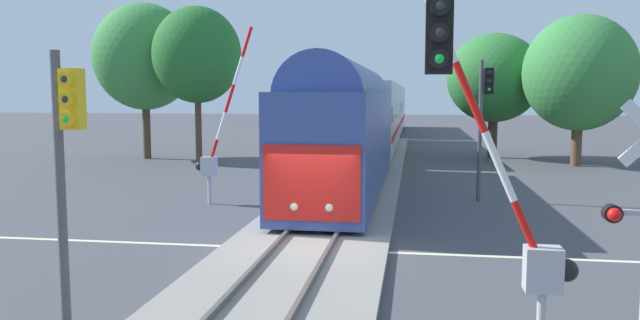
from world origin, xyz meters
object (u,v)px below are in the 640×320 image
at_px(oak_far_right, 580,73).
at_px(oak_behind_train, 197,55).
at_px(traffic_signal_far_side, 484,107).
at_px(elm_centre_background, 494,78).
at_px(pine_left_background, 145,57).
at_px(traffic_signal_near_right, 639,76).
at_px(traffic_signal_median, 66,148).
at_px(crossing_gate_far, 213,150).
at_px(commuter_train, 377,113).
at_px(crossing_gate_near, 526,224).

bearing_deg(oak_far_right, oak_behind_train, -174.55).
bearing_deg(oak_behind_train, traffic_signal_far_side, -35.31).
bearing_deg(elm_centre_background, pine_left_background, -170.02).
bearing_deg(traffic_signal_near_right, oak_behind_train, 119.39).
bearing_deg(traffic_signal_far_side, oak_behind_train, 144.69).
relative_size(traffic_signal_far_side, pine_left_background, 0.55).
bearing_deg(traffic_signal_median, traffic_signal_near_right, -9.83).
bearing_deg(pine_left_background, traffic_signal_median, -68.03).
height_order(crossing_gate_far, traffic_signal_near_right, crossing_gate_far).
height_order(traffic_signal_median, traffic_signal_near_right, traffic_signal_near_right).
relative_size(traffic_signal_near_right, oak_behind_train, 0.63).
bearing_deg(traffic_signal_near_right, commuter_train, 98.15).
xyz_separation_m(traffic_signal_far_side, oak_far_right, (6.63, 13.01, 1.69)).
distance_m(pine_left_background, oak_behind_train, 4.86).
bearing_deg(crossing_gate_near, oak_far_right, 74.79).
bearing_deg(oak_behind_train, traffic_signal_near_right, -60.61).
height_order(crossing_gate_near, crossing_gate_far, crossing_gate_near).
bearing_deg(oak_behind_train, elm_centre_background, 19.07).
distance_m(crossing_gate_near, traffic_signal_far_side, 14.77).
relative_size(traffic_signal_near_right, oak_far_right, 0.67).
xyz_separation_m(crossing_gate_far, pine_left_background, (-9.59, 15.35, 4.43)).
distance_m(oak_far_right, pine_left_background, 26.36).
xyz_separation_m(crossing_gate_near, elm_centre_background, (3.29, 31.72, 3.02)).
relative_size(pine_left_background, oak_behind_train, 1.06).
relative_size(crossing_gate_far, pine_left_background, 0.67).
bearing_deg(crossing_gate_far, traffic_signal_median, -82.08).
height_order(traffic_signal_median, oak_behind_train, oak_behind_train).
relative_size(commuter_train, pine_left_background, 6.34).
bearing_deg(traffic_signal_median, traffic_signal_far_side, 61.04).
relative_size(traffic_signal_median, elm_centre_background, 0.61).
bearing_deg(oak_behind_train, crossing_gate_near, -60.43).
bearing_deg(pine_left_background, oak_behind_train, -27.73).
bearing_deg(oak_far_right, crossing_gate_far, -137.79).
height_order(traffic_signal_median, traffic_signal_far_side, traffic_signal_far_side).
bearing_deg(commuter_train, oak_behind_train, -132.51).
bearing_deg(elm_centre_background, crossing_gate_far, -123.03).
bearing_deg(crossing_gate_near, elm_centre_background, 84.09).
bearing_deg(crossing_gate_near, traffic_signal_far_side, 86.51).
bearing_deg(commuter_train, crossing_gate_far, -101.03).
xyz_separation_m(commuter_train, traffic_signal_far_side, (5.45, -21.76, 0.92)).
height_order(traffic_signal_near_right, traffic_signal_far_side, traffic_signal_near_right).
xyz_separation_m(crossing_gate_near, pine_left_background, (-18.81, 27.83, 4.35)).
xyz_separation_m(traffic_signal_near_right, traffic_signal_far_side, (-0.03, 16.49, -0.73)).
relative_size(elm_centre_background, oak_behind_train, 0.87).
xyz_separation_m(crossing_gate_far, oak_far_right, (16.74, 15.19, 3.27)).
height_order(traffic_signal_median, oak_far_right, oak_far_right).
bearing_deg(pine_left_background, commuter_train, 31.08).
relative_size(crossing_gate_far, traffic_signal_near_right, 1.14).
bearing_deg(crossing_gate_near, commuter_train, 97.12).
relative_size(commuter_train, oak_behind_train, 6.75).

